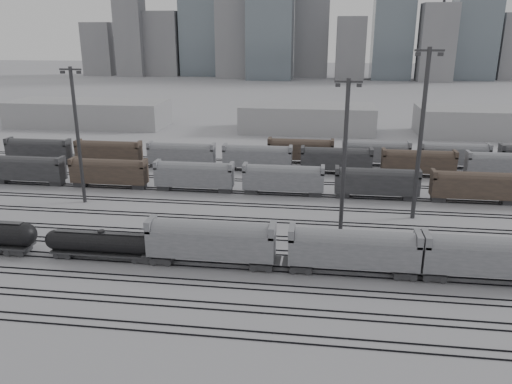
# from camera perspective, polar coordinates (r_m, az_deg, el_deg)

# --- Properties ---
(ground) EXTENTS (900.00, 900.00, 0.00)m
(ground) POSITION_cam_1_polar(r_m,az_deg,el_deg) (65.48, -6.36, -8.65)
(ground) COLOR #AFAFB4
(ground) RESTS_ON ground
(tracks) EXTENTS (220.00, 71.50, 0.16)m
(tracks) POSITION_cam_1_polar(r_m,az_deg,el_deg) (81.08, -3.41, -3.14)
(tracks) COLOR black
(tracks) RESTS_ON ground
(tank_car_b) EXTENTS (15.90, 2.65, 3.93)m
(tank_car_b) POSITION_cam_1_polar(r_m,az_deg,el_deg) (69.75, -17.17, -5.61)
(tank_car_b) COLOR #27282A
(tank_car_b) RESTS_ON ground
(hopper_car_a) EXTENTS (16.61, 3.30, 5.94)m
(hopper_car_a) POSITION_cam_1_polar(r_m,az_deg,el_deg) (64.54, -5.17, -5.43)
(hopper_car_a) COLOR #27282A
(hopper_car_a) RESTS_ON ground
(hopper_car_b) EXTENTS (16.08, 3.19, 5.75)m
(hopper_car_b) POSITION_cam_1_polar(r_m,az_deg,el_deg) (63.27, 11.07, -6.32)
(hopper_car_b) COLOR #27282A
(hopper_car_b) RESTS_ON ground
(hopper_car_c) EXTENTS (16.20, 3.22, 5.79)m
(hopper_car_c) POSITION_cam_1_polar(r_m,az_deg,el_deg) (66.40, 25.34, -6.58)
(hopper_car_c) COLOR #27282A
(hopper_car_c) RESTS_ON ground
(light_mast_b) EXTENTS (3.78, 0.61, 23.64)m
(light_mast_b) POSITION_cam_1_polar(r_m,az_deg,el_deg) (91.33, -19.74, 6.37)
(light_mast_b) COLOR #333336
(light_mast_b) RESTS_ON ground
(light_mast_c) EXTENTS (3.72, 0.59, 23.23)m
(light_mast_c) POSITION_cam_1_polar(r_m,az_deg,el_deg) (70.68, 10.07, 3.85)
(light_mast_c) COLOR #333336
(light_mast_c) RESTS_ON ground
(light_mast_d) EXTENTS (4.32, 0.69, 27.00)m
(light_mast_d) POSITION_cam_1_polar(r_m,az_deg,el_deg) (81.96, 18.36, 6.57)
(light_mast_d) COLOR #333336
(light_mast_d) RESTS_ON ground
(bg_string_near) EXTENTS (151.00, 3.00, 5.60)m
(bg_string_near) POSITION_cam_1_polar(r_m,az_deg,el_deg) (92.79, 3.13, 1.37)
(bg_string_near) COLOR gray
(bg_string_near) RESTS_ON ground
(bg_string_mid) EXTENTS (151.00, 3.00, 5.60)m
(bg_string_mid) POSITION_cam_1_polar(r_m,az_deg,el_deg) (108.01, 9.15, 3.55)
(bg_string_mid) COLOR #27282A
(bg_string_mid) RESTS_ON ground
(bg_string_far) EXTENTS (66.00, 3.00, 5.60)m
(bg_string_far) POSITION_cam_1_polar(r_m,az_deg,el_deg) (117.55, 17.65, 4.09)
(bg_string_far) COLOR brown
(bg_string_far) RESTS_ON ground
(warehouse_left) EXTENTS (50.00, 18.00, 8.00)m
(warehouse_left) POSITION_cam_1_polar(r_m,az_deg,el_deg) (171.06, -18.55, 8.52)
(warehouse_left) COLOR #A1A0A3
(warehouse_left) RESTS_ON ground
(warehouse_mid) EXTENTS (40.00, 18.00, 8.00)m
(warehouse_mid) POSITION_cam_1_polar(r_m,az_deg,el_deg) (153.85, 5.86, 8.39)
(warehouse_mid) COLOR #A1A0A3
(warehouse_mid) RESTS_ON ground
(warehouse_right) EXTENTS (35.00, 18.00, 8.00)m
(warehouse_right) POSITION_cam_1_polar(r_m,az_deg,el_deg) (160.23, 24.18, 7.31)
(warehouse_right) COLOR #A1A0A3
(warehouse_right) RESTS_ON ground
(skyline) EXTENTS (316.00, 22.40, 95.00)m
(skyline) POSITION_cam_1_polar(r_m,az_deg,el_deg) (336.77, 7.44, 18.70)
(skyline) COLOR gray
(skyline) RESTS_ON ground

